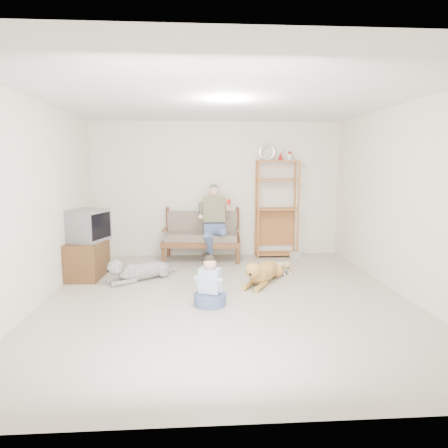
{
  "coord_description": "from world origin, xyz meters",
  "views": [
    {
      "loc": [
        -0.39,
        -5.35,
        1.84
      ],
      "look_at": [
        0.03,
        1.0,
        0.9
      ],
      "focal_mm": 32.0,
      "sensor_mm": 36.0,
      "label": 1
    }
  ],
  "objects": [
    {
      "name": "wall_left",
      "position": [
        -2.5,
        0.0,
        1.35
      ],
      "size": [
        0.0,
        5.5,
        5.5
      ],
      "primitive_type": "plane",
      "rotation": [
        1.57,
        0.0,
        1.57
      ],
      "color": "beige",
      "rests_on": "ground"
    },
    {
      "name": "wall_right",
      "position": [
        2.5,
        0.0,
        1.35
      ],
      "size": [
        0.0,
        5.5,
        5.5
      ],
      "primitive_type": "plane",
      "rotation": [
        1.57,
        0.0,
        -1.57
      ],
      "color": "beige",
      "rests_on": "ground"
    },
    {
      "name": "wall_outlet",
      "position": [
        -1.25,
        2.73,
        0.3
      ],
      "size": [
        0.12,
        0.02,
        0.08
      ],
      "primitive_type": "cube",
      "color": "silver",
      "rests_on": "ground"
    },
    {
      "name": "man",
      "position": [
        -0.1,
        2.13,
        0.68
      ],
      "size": [
        0.56,
        0.8,
        1.29
      ],
      "color": "#4C618B",
      "rests_on": "loveseat"
    },
    {
      "name": "ceiling",
      "position": [
        0.0,
        0.0,
        2.7
      ],
      "size": [
        5.5,
        5.5,
        0.0
      ],
      "primitive_type": "plane",
      "rotation": [
        3.14,
        0.0,
        0.0
      ],
      "color": "silver",
      "rests_on": "ground"
    },
    {
      "name": "terrier",
      "position": [
        1.07,
        1.3,
        0.09
      ],
      "size": [
        0.25,
        0.59,
        0.22
      ],
      "rotation": [
        0.0,
        0.0,
        0.2
      ],
      "color": "silver",
      "rests_on": "ground"
    },
    {
      "name": "etagere",
      "position": [
        1.2,
        2.55,
        0.99
      ],
      "size": [
        0.86,
        0.38,
        2.25
      ],
      "color": "#A86C34",
      "rests_on": "ground"
    },
    {
      "name": "book_stack",
      "position": [
        1.56,
        2.34,
        0.06
      ],
      "size": [
        0.24,
        0.21,
        0.13
      ],
      "primitive_type": "cube",
      "rotation": [
        0.0,
        0.0,
        0.36
      ],
      "color": "beige",
      "rests_on": "ground"
    },
    {
      "name": "shaggy_dog",
      "position": [
        -1.36,
        0.97,
        0.16
      ],
      "size": [
        1.09,
        0.9,
        0.4
      ],
      "rotation": [
        0.0,
        0.0,
        -0.94
      ],
      "color": "silver",
      "rests_on": "ground"
    },
    {
      "name": "floor",
      "position": [
        0.0,
        0.0,
        0.0
      ],
      "size": [
        5.5,
        5.5,
        0.0
      ],
      "primitive_type": "plane",
      "color": "beige",
      "rests_on": "ground"
    },
    {
      "name": "golden_retriever",
      "position": [
        0.62,
        0.71,
        0.17
      ],
      "size": [
        0.76,
        1.24,
        0.41
      ],
      "rotation": [
        0.0,
        0.0,
        -0.51
      ],
      "color": "#BB8D41",
      "rests_on": "ground"
    },
    {
      "name": "crt_tv",
      "position": [
        -2.19,
        1.26,
        0.86
      ],
      "size": [
        0.68,
        0.75,
        0.52
      ],
      "rotation": [
        0.0,
        0.0,
        -0.33
      ],
      "color": "slate",
      "rests_on": "tv_stand"
    },
    {
      "name": "wall_front",
      "position": [
        0.0,
        -2.75,
        1.35
      ],
      "size": [
        5.0,
        0.0,
        5.0
      ],
      "primitive_type": "plane",
      "rotation": [
        -1.57,
        0.0,
        0.0
      ],
      "color": "beige",
      "rests_on": "ground"
    },
    {
      "name": "tv_stand",
      "position": [
        -2.23,
        1.24,
        0.3
      ],
      "size": [
        0.55,
        0.93,
        0.6
      ],
      "rotation": [
        0.0,
        0.0,
        -0.05
      ],
      "color": "brown",
      "rests_on": "ground"
    },
    {
      "name": "loveseat",
      "position": [
        -0.32,
        2.36,
        0.49
      ],
      "size": [
        1.55,
        0.83,
        0.95
      ],
      "rotation": [
        0.0,
        0.0,
        -0.09
      ],
      "color": "brown",
      "rests_on": "ground"
    },
    {
      "name": "wall_back",
      "position": [
        0.0,
        2.75,
        1.35
      ],
      "size": [
        5.0,
        0.0,
        5.0
      ],
      "primitive_type": "plane",
      "rotation": [
        1.57,
        0.0,
        0.0
      ],
      "color": "beige",
      "rests_on": "ground"
    },
    {
      "name": "child",
      "position": [
        -0.24,
        -0.25,
        0.24
      ],
      "size": [
        0.43,
        0.43,
        0.67
      ],
      "rotation": [
        0.0,
        0.0,
        -0.38
      ],
      "color": "#4C618B",
      "rests_on": "ground"
    }
  ]
}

